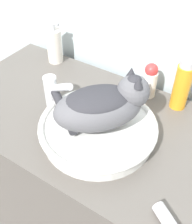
{
  "coord_description": "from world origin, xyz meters",
  "views": [
    {
      "loc": [
        0.37,
        -0.29,
        1.52
      ],
      "look_at": [
        0.04,
        0.21,
        0.99
      ],
      "focal_mm": 45.0,
      "sensor_mm": 36.0,
      "label": 1
    }
  ],
  "objects_px": {
    "faucet": "(53,91)",
    "soap_pump_bottle": "(54,46)",
    "cat": "(103,104)",
    "shampoo_bottle_tall": "(182,85)",
    "deodorant_stick": "(150,80)"
  },
  "relations": [
    {
      "from": "cat",
      "to": "soap_pump_bottle",
      "type": "distance_m",
      "value": 0.47
    },
    {
      "from": "cat",
      "to": "soap_pump_bottle",
      "type": "relative_size",
      "value": 1.98
    },
    {
      "from": "cat",
      "to": "faucet",
      "type": "xyz_separation_m",
      "value": [
        -0.21,
        0.02,
        -0.06
      ]
    },
    {
      "from": "cat",
      "to": "soap_pump_bottle",
      "type": "xyz_separation_m",
      "value": [
        -0.39,
        0.26,
        -0.05
      ]
    },
    {
      "from": "shampoo_bottle_tall",
      "to": "soap_pump_bottle",
      "type": "distance_m",
      "value": 0.54
    },
    {
      "from": "faucet",
      "to": "shampoo_bottle_tall",
      "type": "height_order",
      "value": "shampoo_bottle_tall"
    },
    {
      "from": "cat",
      "to": "shampoo_bottle_tall",
      "type": "relative_size",
      "value": 1.88
    },
    {
      "from": "cat",
      "to": "deodorant_stick",
      "type": "distance_m",
      "value": 0.26
    },
    {
      "from": "shampoo_bottle_tall",
      "to": "deodorant_stick",
      "type": "xyz_separation_m",
      "value": [
        -0.11,
        0.0,
        -0.02
      ]
    },
    {
      "from": "faucet",
      "to": "soap_pump_bottle",
      "type": "xyz_separation_m",
      "value": [
        -0.18,
        0.23,
        0.0
      ]
    },
    {
      "from": "faucet",
      "to": "shampoo_bottle_tall",
      "type": "bearing_deg",
      "value": 43.04
    },
    {
      "from": "faucet",
      "to": "deodorant_stick",
      "type": "distance_m",
      "value": 0.34
    },
    {
      "from": "faucet",
      "to": "soap_pump_bottle",
      "type": "bearing_deg",
      "value": 137.98
    },
    {
      "from": "deodorant_stick",
      "to": "soap_pump_bottle",
      "type": "xyz_separation_m",
      "value": [
        -0.43,
        0.0,
        0.01
      ]
    },
    {
      "from": "soap_pump_bottle",
      "to": "shampoo_bottle_tall",
      "type": "bearing_deg",
      "value": 0.0
    }
  ]
}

